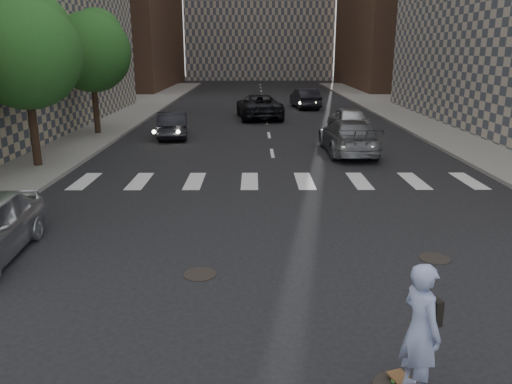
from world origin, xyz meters
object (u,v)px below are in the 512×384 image
Objects in this scene: traffic_car_e at (305,98)px; tree_b at (27,48)px; traffic_car_b at (348,137)px; traffic_car_d at (348,119)px; traffic_car_a at (173,124)px; skateboarder at (421,330)px; tree_c at (92,48)px; traffic_car_c at (259,106)px.

tree_b is at bearing 51.45° from traffic_car_e.
traffic_car_d is at bearing -101.11° from traffic_car_b.
skateboarder is at bearing 100.24° from traffic_car_a.
tree_c reaches higher than traffic_car_d.
traffic_car_c is (8.97, 14.86, -3.82)m from tree_b.
traffic_car_a is 9.00m from traffic_car_c.
traffic_car_c reaches higher than traffic_car_a.
traffic_car_a is 0.97× the size of traffic_car_d.
tree_b is 3.28× the size of skateboarder.
traffic_car_a is at bearing -27.59° from traffic_car_b.
traffic_car_c is (4.73, 7.65, 0.13)m from traffic_car_a.
traffic_car_e is at bearing -85.89° from traffic_car_d.
traffic_car_d is (9.77, 1.65, 0.05)m from traffic_car_a.
tree_c is 14.45m from traffic_car_b.
tree_c is 1.24× the size of traffic_car_b.
traffic_car_b is at bearing 146.34° from traffic_car_a.
tree_c reaches higher than traffic_car_a.
traffic_car_d is 0.92× the size of traffic_car_e.
tree_b is 9.25m from traffic_car_a.
skateboarder reaches higher than traffic_car_b.
skateboarder is at bearing 79.68° from traffic_car_e.
skateboarder is at bearing -63.68° from tree_c.
tree_b is 17.94m from skateboarder.
skateboarder is 0.48× the size of traffic_car_a.
traffic_car_e is (12.73, 20.86, -3.87)m from tree_b.
traffic_car_e reaches higher than traffic_car_a.
traffic_car_d is at bearing 3.53° from tree_c.
traffic_car_b is at bearing 83.49° from traffic_car_e.
tree_c is at bearing 30.98° from traffic_car_c.
tree_c is at bearing -22.69° from traffic_car_b.
traffic_car_b is at bearing 101.85° from traffic_car_c.
tree_b is 1.51× the size of traffic_car_d.
tree_c reaches higher than traffic_car_b.
traffic_car_c is 7.83m from traffic_car_d.
traffic_car_c is (8.97, 6.86, -3.82)m from tree_c.
traffic_car_b is (12.93, 2.86, -3.87)m from tree_b.
skateboarder is 0.34× the size of traffic_car_c.
skateboarder is (10.81, -21.86, -3.59)m from tree_c.
tree_c is at bearing 98.00° from skateboarder.
tree_c is 3.28× the size of skateboarder.
tree_c is at bearing 38.14° from traffic_car_e.
tree_b is 1.39× the size of traffic_car_e.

